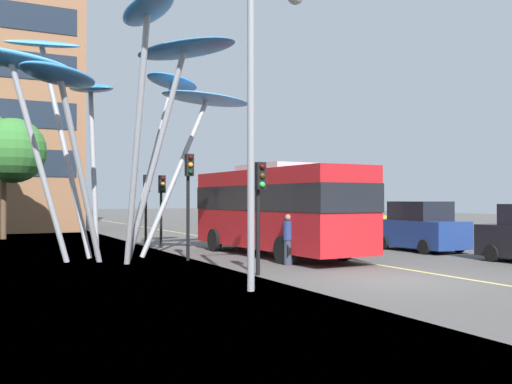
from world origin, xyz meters
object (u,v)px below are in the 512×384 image
Objects in this scene: red_bus at (276,206)px; leaf_sculpture at (114,82)px; traffic_light_kerb_near at (260,193)px; traffic_light_opposite at (146,194)px; car_parked_far at (347,222)px; car_side_street at (276,220)px; traffic_light_kerb_far at (189,184)px; car_parked_mid at (420,228)px; pedestrian at (288,240)px; traffic_light_island_mid at (162,195)px; street_lamp at (263,93)px.

red_bus is 0.81× the size of leaf_sculpture.
traffic_light_opposite reaches higher than traffic_light_kerb_near.
red_bus is 8.49m from car_parked_far.
leaf_sculpture reaches higher than traffic_light_kerb_near.
car_side_street is (9.76, 17.17, -1.48)m from traffic_light_kerb_near.
traffic_light_kerb_far reaches higher than car_parked_far.
car_side_street is at bearing 61.80° from red_bus.
car_parked_mid is at bearing -37.68° from traffic_light_opposite.
red_bus is 2.35× the size of car_parked_mid.
traffic_light_island_mid is at bearing 102.11° from pedestrian.
red_bus is 7.74m from leaf_sculpture.
car_parked_mid is at bearing -33.79° from traffic_light_island_mid.
traffic_light_kerb_far is at bearing -97.37° from traffic_light_island_mid.
leaf_sculpture is at bearing -116.44° from traffic_light_opposite.
leaf_sculpture is 14.59m from car_parked_far.
car_parked_far is (10.60, 5.16, -1.75)m from traffic_light_kerb_far.
traffic_light_kerb_far is 2.25× the size of pedestrian.
car_parked_far reaches higher than pedestrian.
traffic_light_opposite reaches higher than traffic_light_island_mid.
car_side_street is at bearing 60.39° from traffic_light_kerb_near.
street_lamp reaches higher than traffic_light_kerb_far.
traffic_light_kerb_near reaches higher than car_parked_far.
red_bus is at bearing -61.52° from traffic_light_island_mid.
pedestrian is (4.96, -4.21, -5.70)m from leaf_sculpture.
traffic_light_kerb_near is at bearing -122.86° from red_bus.
traffic_light_kerb_far reaches higher than car_side_street.
traffic_light_kerb_near is 0.86× the size of traffic_light_kerb_far.
leaf_sculpture is 6.99× the size of pedestrian.
street_lamp reaches higher than traffic_light_opposite.
red_bus reaches higher than traffic_light_opposite.
red_bus is at bearing -11.05° from leaf_sculpture.
traffic_light_island_mid is 0.80× the size of car_parked_mid.
traffic_light_opposite is 11.33m from car_side_street.
leaf_sculpture reaches higher than traffic_light_island_mid.
traffic_light_island_mid reaches higher than car_parked_mid.
leaf_sculpture is at bearing 168.95° from red_bus.
traffic_light_opposite is at bearing 169.63° from car_parked_far.
traffic_light_kerb_far reaches higher than traffic_light_kerb_near.
traffic_light_island_mid is 8.85m from pedestrian.
traffic_light_kerb_near is (-3.25, -5.03, 0.44)m from red_bus.
traffic_light_kerb_near is 19.81m from car_side_street.
leaf_sculpture reaches higher than car_side_street.
car_parked_far reaches higher than car_parked_mid.
car_parked_far is at bearing -3.49° from traffic_light_island_mid.
pedestrian is at bearing -77.38° from traffic_light_opposite.
car_side_street is 22.75m from street_lamp.
pedestrian is at bearing 43.94° from traffic_light_kerb_near.
red_bus is 5.68× the size of pedestrian.
traffic_light_opposite is 12.62m from car_parked_mid.
traffic_light_kerb_near is 0.80× the size of car_parked_mid.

